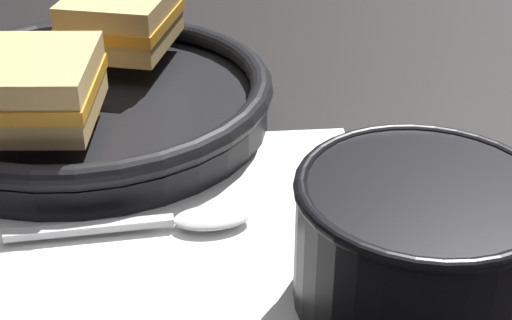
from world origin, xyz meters
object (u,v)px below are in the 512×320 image
sandwich_near_left (36,87)px  spoon (179,219)px  skillet (87,100)px  soup_bowl (420,237)px  sandwich_near_right (121,19)px

sandwich_near_left → spoon: bearing=-33.6°
spoon → skillet: 0.17m
soup_bowl → skillet: bearing=139.3°
soup_bowl → sandwich_near_right: sandwich_near_right is taller
soup_bowl → sandwich_near_right: 0.35m
soup_bowl → sandwich_near_left: (-0.25, 0.13, 0.02)m
sandwich_near_right → spoon: bearing=-69.8°
soup_bowl → skillet: 0.31m
spoon → sandwich_near_left: (-0.11, 0.07, 0.06)m
soup_bowl → sandwich_near_left: 0.28m
spoon → sandwich_near_left: size_ratio=1.48×
skillet → sandwich_near_right: 0.08m
soup_bowl → sandwich_near_left: sandwich_near_left is taller
spoon → soup_bowl: bearing=-36.9°
soup_bowl → sandwich_near_right: size_ratio=1.27×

